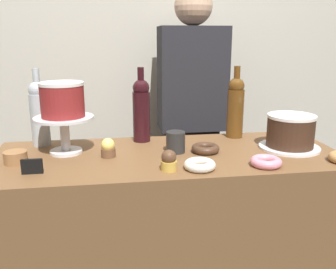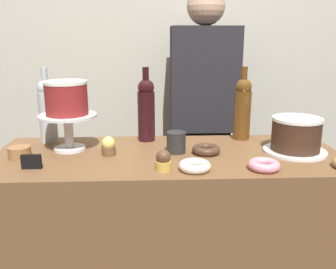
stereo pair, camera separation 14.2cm
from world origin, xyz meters
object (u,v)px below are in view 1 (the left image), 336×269
Objects in this scene: white_layer_cake at (62,100)px; donut_pink at (266,162)px; cookie_stack at (16,157)px; donut_chocolate at (205,148)px; wine_bottle_dark_red at (141,109)px; wine_bottle_clear at (39,112)px; chocolate_round_cake at (291,131)px; cake_stand_pedestal at (65,128)px; cupcake_lemon at (108,148)px; barista_figure at (191,129)px; price_sign_chalkboard at (32,166)px; wine_bottle_amber at (235,106)px; coffee_cup_ceramic at (176,142)px; cupcake_chocolate at (169,161)px; donut_sugar at (200,165)px.

donut_pink is at bearing -20.06° from white_layer_cake.
donut_chocolate is at bearing 1.93° from cookie_stack.
wine_bottle_dark_red reaches higher than cookie_stack.
chocolate_round_cake is at bearing -11.34° from wine_bottle_clear.
cake_stand_pedestal is 0.20m from cupcake_lemon.
barista_figure is at bearing 97.55° from donut_pink.
barista_figure is (-0.29, 0.60, -0.13)m from chocolate_round_cake.
donut_pink is at bearing -43.79° from wine_bottle_dark_red.
wine_bottle_clear is 4.38× the size of cupcake_lemon.
wine_bottle_dark_red is 4.65× the size of price_sign_chalkboard.
wine_bottle_amber reaches higher than chocolate_round_cake.
wine_bottle_amber is at bearing 20.54° from cupcake_lemon.
cookie_stack is at bearing 169.35° from donut_pink.
chocolate_round_cake is at bearing -51.87° from wine_bottle_amber.
wine_bottle_amber reaches higher than donut_pink.
coffee_cup_ceramic is at bearing -7.45° from white_layer_cake.
wine_bottle_amber is at bearing 10.39° from white_layer_cake.
wine_bottle_amber is 4.65× the size of price_sign_chalkboard.
price_sign_chalkboard is 0.04× the size of barista_figure.
white_layer_cake reaches higher than donut_pink.
donut_sugar is (0.11, -0.01, -0.02)m from cupcake_chocolate.
white_layer_cake is 2.00× the size of coffee_cup_ceramic.
cake_stand_pedestal is 0.11m from white_layer_cake.
white_layer_cake is 0.52× the size of wine_bottle_dark_red.
donut_sugar is 1.33× the size of cookie_stack.
wine_bottle_dark_red is (-0.60, 0.21, 0.07)m from chocolate_round_cake.
wine_bottle_dark_red is at bearing 41.40° from price_sign_chalkboard.
cookie_stack reaches higher than donut_sugar.
coffee_cup_ceramic reaches higher than cookie_stack.
chocolate_round_cake is at bearing 0.25° from cupcake_lemon.
donut_sugar is 0.24m from donut_pink.
cupcake_lemon is 0.76m from barista_figure.
donut_sugar is at bearing -109.63° from donut_chocolate.
donut_chocolate is 0.60m from barista_figure.
cupcake_chocolate reaches higher than price_sign_chalkboard.
donut_pink is at bearing -0.65° from donut_sugar.
donut_chocolate is 0.20m from donut_sugar.
coffee_cup_ceramic is at bearing 177.65° from chocolate_round_cake.
donut_sugar is at bearing -122.96° from wine_bottle_amber.
barista_figure is at bearing 71.83° from coffee_cup_ceramic.
cookie_stack is (-0.17, -0.10, -0.19)m from white_layer_cake.
wine_bottle_amber is 0.42m from donut_pink.
cake_stand_pedestal is at bearing 175.21° from chocolate_round_cake.
donut_sugar is 1.32× the size of coffee_cup_ceramic.
barista_figure reaches higher than wine_bottle_amber.
cookie_stack is at bearing 163.60° from cupcake_chocolate.
cupcake_lemon is 0.88× the size of cookie_stack.
cake_stand_pedestal reaches higher than donut_pink.
coffee_cup_ceramic reaches higher than donut_sugar.
barista_figure is at bearing 107.46° from wine_bottle_amber.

